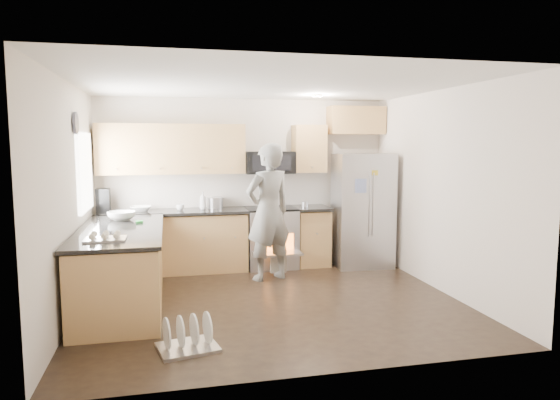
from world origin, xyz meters
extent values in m
plane|color=black|center=(0.00, 0.00, 0.00)|extent=(4.50, 4.50, 0.00)
cube|color=silver|center=(0.00, 2.00, 1.30)|extent=(4.50, 0.04, 2.60)
cube|color=silver|center=(0.00, -2.00, 1.30)|extent=(4.50, 0.04, 2.60)
cube|color=silver|center=(-2.25, 0.00, 1.30)|extent=(0.04, 4.00, 2.60)
cube|color=silver|center=(2.25, 0.00, 1.30)|extent=(0.04, 4.00, 2.60)
cube|color=white|center=(0.00, 0.00, 2.60)|extent=(4.50, 4.00, 0.04)
cube|color=white|center=(-2.23, 1.00, 1.55)|extent=(0.04, 1.00, 1.00)
cylinder|color=beige|center=(0.90, 1.10, 2.58)|extent=(0.14, 0.14, 0.02)
cylinder|color=#474754|center=(-2.22, 0.45, 2.15)|extent=(0.03, 0.26, 0.26)
cube|color=#AB8244|center=(-1.12, 1.70, 0.43)|extent=(2.15, 0.60, 0.87)
cube|color=black|center=(-1.12, 1.69, 0.91)|extent=(2.19, 0.64, 0.04)
cube|color=#AB8244|center=(1.00, 1.70, 0.43)|extent=(0.50, 0.60, 0.87)
cube|color=black|center=(1.00, 1.69, 0.91)|extent=(0.54, 0.64, 0.04)
cube|color=#AB8244|center=(-1.12, 1.83, 1.83)|extent=(2.16, 0.33, 0.74)
cube|color=#AB8244|center=(1.00, 1.83, 1.83)|extent=(0.50, 0.33, 0.74)
cube|color=#AB8244|center=(1.78, 1.83, 2.28)|extent=(0.90, 0.33, 0.44)
imported|color=white|center=(-1.59, 1.74, 0.96)|extent=(0.31, 0.31, 0.08)
imported|color=white|center=(-0.68, 1.76, 1.06)|extent=(0.10, 0.10, 0.26)
imported|color=white|center=(-1.02, 1.71, 0.97)|extent=(0.11, 0.11, 0.09)
cylinder|color=#B7B7BC|center=(-0.49, 1.86, 1.01)|extent=(0.24, 0.24, 0.17)
cube|color=black|center=(-2.10, 1.68, 1.10)|extent=(0.18, 0.23, 0.35)
cylinder|color=#B7B7BC|center=(0.89, 1.68, 0.96)|extent=(0.10, 0.10, 0.08)
cube|color=#AB8244|center=(-1.75, 0.25, 0.43)|extent=(0.90, 2.30, 0.87)
cube|color=black|center=(-1.75, 0.25, 0.91)|extent=(0.96, 2.36, 0.04)
imported|color=white|center=(-1.79, 0.91, 0.98)|extent=(0.36, 0.36, 0.11)
cube|color=green|center=(-1.55, 0.61, 0.94)|extent=(0.09, 0.06, 0.03)
cube|color=#B7B7BC|center=(-1.84, -0.46, 0.97)|extent=(0.41, 0.31, 0.09)
cube|color=#B7B7BC|center=(0.35, 1.68, 0.45)|extent=(0.76, 0.62, 0.90)
cube|color=black|center=(0.35, 1.68, 0.92)|extent=(0.76, 0.60, 0.03)
cube|color=orange|center=(0.35, 1.36, 0.40)|extent=(0.56, 0.02, 0.34)
cube|color=#B7B7BC|center=(0.35, 1.20, 0.32)|extent=(0.70, 0.34, 0.03)
cube|color=white|center=(0.35, 1.15, 0.18)|extent=(0.24, 0.03, 0.28)
cube|color=black|center=(0.35, 1.80, 1.62)|extent=(0.76, 0.40, 0.34)
cube|color=#B7B7BC|center=(1.76, 1.45, 0.88)|extent=(0.90, 0.72, 1.76)
cylinder|color=#B7B7BC|center=(1.73, 1.11, 1.00)|extent=(0.02, 0.02, 0.95)
cylinder|color=#B7B7BC|center=(1.79, 1.11, 1.00)|extent=(0.02, 0.02, 0.95)
cube|color=#FF93D8|center=(1.95, 1.11, 0.81)|extent=(0.23, 0.02, 0.29)
cube|color=#91A6E8|center=(1.59, 1.11, 1.29)|extent=(0.17, 0.02, 0.21)
imported|color=gray|center=(0.17, 0.98, 0.96)|extent=(0.82, 0.68, 1.92)
cube|color=#B7B7BC|center=(-1.05, -1.22, 0.02)|extent=(0.61, 0.53, 0.03)
cylinder|color=white|center=(-1.24, -1.26, 0.18)|extent=(0.08, 0.30, 0.30)
cylinder|color=white|center=(-1.11, -1.24, 0.18)|extent=(0.08, 0.30, 0.30)
cylinder|color=white|center=(-0.99, -1.21, 0.18)|extent=(0.08, 0.30, 0.30)
cylinder|color=white|center=(-0.86, -1.18, 0.18)|extent=(0.08, 0.30, 0.30)
camera|label=1|loc=(-1.20, -5.78, 1.92)|focal=32.00mm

